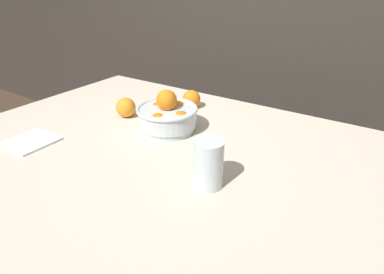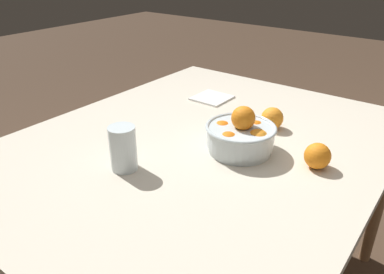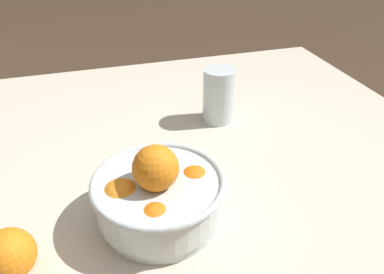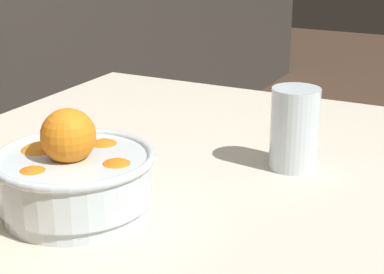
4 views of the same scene
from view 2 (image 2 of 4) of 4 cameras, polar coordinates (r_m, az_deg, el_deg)
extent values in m
cube|color=beige|center=(1.31, 1.31, -1.13)|extent=(1.46, 1.16, 0.03)
cylinder|color=#936B47|center=(2.24, 0.45, 0.32)|extent=(0.05, 0.05, 0.74)
cylinder|color=#936B47|center=(1.90, 26.81, -8.17)|extent=(0.05, 0.05, 0.74)
cylinder|color=silver|center=(1.25, 7.27, -1.64)|extent=(0.21, 0.21, 0.02)
cylinder|color=silver|center=(1.23, 7.38, 0.11)|extent=(0.22, 0.22, 0.06)
torus|color=silver|center=(1.21, 7.47, 1.46)|extent=(0.23, 0.23, 0.01)
sphere|color=orange|center=(1.18, 5.54, -0.83)|extent=(0.07, 0.07, 0.07)
sphere|color=orange|center=(1.20, 9.98, -0.52)|extent=(0.07, 0.07, 0.07)
sphere|color=orange|center=(1.27, 9.62, 1.00)|extent=(0.07, 0.07, 0.07)
sphere|color=orange|center=(1.25, 4.61, 0.93)|extent=(0.07, 0.07, 0.07)
sphere|color=orange|center=(1.20, 7.82, 2.89)|extent=(0.08, 0.08, 0.08)
cylinder|color=#F4A314|center=(1.14, -10.36, -2.78)|extent=(0.07, 0.07, 0.09)
cylinder|color=silver|center=(1.13, -10.46, -1.70)|extent=(0.08, 0.08, 0.14)
sphere|color=orange|center=(1.41, 12.12, 2.82)|extent=(0.08, 0.08, 0.08)
sphere|color=orange|center=(1.19, 18.57, -2.75)|extent=(0.08, 0.08, 0.08)
cube|color=white|center=(1.68, 3.05, 5.98)|extent=(0.15, 0.15, 0.01)
camera|label=1|loc=(1.39, -41.50, 16.64)|focal=28.00mm
camera|label=3|loc=(1.52, 21.45, 20.90)|focal=35.00mm
camera|label=4|loc=(1.96, 4.48, 21.09)|focal=60.00mm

